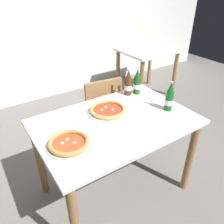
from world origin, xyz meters
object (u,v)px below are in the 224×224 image
object	(u,v)px
dining_table_main	(116,133)
napkin_with_cutlery	(150,119)
dining_table_background	(147,59)
pizza_margherita_near	(69,143)
beer_bottle_center	(137,83)
chair_behind_table	(100,109)
beer_bottle_left	(169,98)
beer_bottle_right	(128,84)
pizza_marinara_far	(108,110)

from	to	relation	value
dining_table_main	napkin_with_cutlery	xyz separation A→B (m)	(0.22, -0.13, 0.12)
dining_table_background	pizza_margherita_near	xyz separation A→B (m)	(-1.93, -1.44, 0.18)
beer_bottle_center	dining_table_background	bearing A→B (deg)	44.71
chair_behind_table	pizza_margherita_near	xyz separation A→B (m)	(-0.64, -0.69, 0.29)
dining_table_main	napkin_with_cutlery	size ratio (longest dim) A/B	6.33
beer_bottle_center	beer_bottle_left	bearing A→B (deg)	-86.65
dining_table_background	chair_behind_table	bearing A→B (deg)	-150.11
dining_table_main	beer_bottle_right	world-z (taller)	beer_bottle_right
pizza_margherita_near	beer_bottle_left	bearing A→B (deg)	-1.30
chair_behind_table	pizza_marinara_far	bearing A→B (deg)	74.20
dining_table_background	pizza_marinara_far	size ratio (longest dim) A/B	2.49
beer_bottle_right	napkin_with_cutlery	size ratio (longest dim) A/B	1.30
beer_bottle_left	beer_bottle_right	size ratio (longest dim) A/B	1.00
dining_table_main	pizza_margherita_near	xyz separation A→B (m)	(-0.42, -0.08, 0.14)
pizza_marinara_far	beer_bottle_left	xyz separation A→B (m)	(0.43, -0.23, 0.08)
napkin_with_cutlery	pizza_marinara_far	bearing A→B (deg)	127.80
beer_bottle_left	beer_bottle_center	distance (m)	0.38
beer_bottle_left	beer_bottle_right	xyz separation A→B (m)	(-0.11, 0.40, 0.00)
beer_bottle_left	pizza_margherita_near	bearing A→B (deg)	178.70
chair_behind_table	beer_bottle_left	size ratio (longest dim) A/B	3.44
dining_table_background	pizza_margherita_near	bearing A→B (deg)	-143.38
chair_behind_table	beer_bottle_center	size ratio (longest dim) A/B	3.44
beer_bottle_left	beer_bottle_center	size ratio (longest dim) A/B	1.00
dining_table_background	napkin_with_cutlery	xyz separation A→B (m)	(-1.29, -1.49, 0.16)
beer_bottle_right	pizza_margherita_near	bearing A→B (deg)	-153.22
dining_table_main	beer_bottle_right	bearing A→B (deg)	41.48
beer_bottle_left	napkin_with_cutlery	distance (m)	0.25
dining_table_main	dining_table_background	bearing A→B (deg)	41.84
dining_table_main	beer_bottle_center	xyz separation A→B (m)	(0.43, 0.28, 0.22)
dining_table_main	beer_bottle_left	world-z (taller)	beer_bottle_left
dining_table_main	pizza_marinara_far	bearing A→B (deg)	83.48
pizza_margherita_near	beer_bottle_right	bearing A→B (deg)	26.78
dining_table_main	pizza_marinara_far	size ratio (longest dim) A/B	3.73
dining_table_background	napkin_with_cutlery	distance (m)	1.98
chair_behind_table	dining_table_background	world-z (taller)	chair_behind_table
napkin_with_cutlery	dining_table_main	bearing A→B (deg)	149.12
beer_bottle_center	beer_bottle_right	bearing A→B (deg)	163.63
pizza_margherita_near	beer_bottle_right	distance (m)	0.86
pizza_marinara_far	dining_table_main	bearing A→B (deg)	-96.52
chair_behind_table	beer_bottle_center	distance (m)	0.54
dining_table_main	chair_behind_table	world-z (taller)	chair_behind_table
pizza_marinara_far	napkin_with_cutlery	size ratio (longest dim) A/B	1.70
pizza_margherita_near	napkin_with_cutlery	bearing A→B (deg)	-4.65
chair_behind_table	dining_table_background	bearing A→B (deg)	-142.89
dining_table_background	beer_bottle_center	world-z (taller)	beer_bottle_center
chair_behind_table	napkin_with_cutlery	bearing A→B (deg)	97.59
napkin_with_cutlery	dining_table_background	bearing A→B (deg)	49.05
dining_table_background	pizza_margherita_near	size ratio (longest dim) A/B	2.75
chair_behind_table	pizza_margherita_near	distance (m)	0.98
dining_table_main	chair_behind_table	size ratio (longest dim) A/B	1.41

